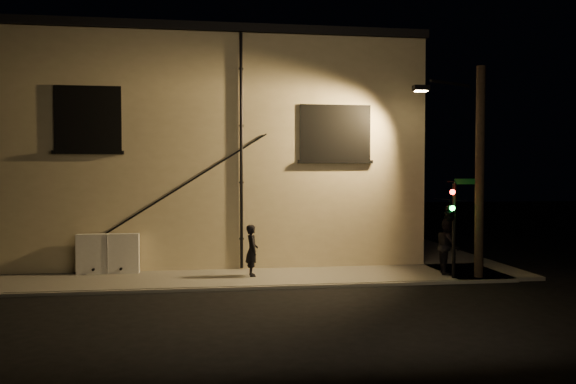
{
  "coord_description": "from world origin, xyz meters",
  "views": [
    {
      "loc": [
        -2.92,
        -16.93,
        3.6
      ],
      "look_at": [
        -0.29,
        1.8,
        2.9
      ],
      "focal_mm": 35.0,
      "sensor_mm": 36.0,
      "label": 1
    }
  ],
  "objects": [
    {
      "name": "pedestrian_a",
      "position": [
        -1.54,
        1.55,
        0.97
      ],
      "size": [
        0.47,
        0.66,
        1.71
      ],
      "primitive_type": "imported",
      "rotation": [
        0.0,
        0.0,
        1.67
      ],
      "color": "black",
      "rests_on": "sidewalk"
    },
    {
      "name": "ground",
      "position": [
        0.0,
        0.0,
        0.0
      ],
      "size": [
        90.0,
        90.0,
        0.0
      ],
      "primitive_type": "plane",
      "color": "black"
    },
    {
      "name": "sidewalk",
      "position": [
        1.22,
        4.39,
        0.06
      ],
      "size": [
        21.0,
        16.0,
        0.12
      ],
      "color": "slate",
      "rests_on": "ground"
    },
    {
      "name": "building",
      "position": [
        -3.0,
        8.99,
        4.4
      ],
      "size": [
        16.2,
        12.23,
        8.8
      ],
      "color": "beige",
      "rests_on": "ground"
    },
    {
      "name": "streetlamp_pole",
      "position": [
        5.72,
        0.39,
        3.73
      ],
      "size": [
        2.02,
        1.39,
        7.01
      ],
      "color": "black",
      "rests_on": "ground"
    },
    {
      "name": "utility_cabinet",
      "position": [
        -6.34,
        2.7,
        0.8
      ],
      "size": [
        2.06,
        0.35,
        1.35
      ],
      "primitive_type": "cube",
      "color": "white",
      "rests_on": "sidewalk"
    },
    {
      "name": "pedestrian_b",
      "position": [
        5.09,
        1.09,
        1.06
      ],
      "size": [
        0.91,
        1.06,
        1.88
      ],
      "primitive_type": "imported",
      "rotation": [
        0.0,
        0.0,
        1.33
      ],
      "color": "black",
      "rests_on": "sidewalk"
    },
    {
      "name": "traffic_signal",
      "position": [
        4.75,
        0.19,
        2.29
      ],
      "size": [
        1.25,
        1.9,
        3.23
      ],
      "color": "black",
      "rests_on": "sidewalk"
    }
  ]
}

